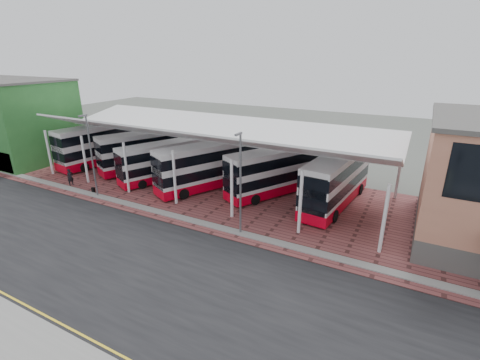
% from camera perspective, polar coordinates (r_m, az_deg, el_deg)
% --- Properties ---
extents(ground, '(140.00, 140.00, 0.00)m').
position_cam_1_polar(ground, '(24.12, -11.57, -13.89)').
color(ground, '#4F534D').
extents(road, '(120.00, 14.00, 0.02)m').
position_cam_1_polar(road, '(23.50, -13.16, -15.00)').
color(road, black).
rests_on(road, ground).
extents(forecourt, '(72.00, 16.00, 0.06)m').
position_cam_1_polar(forecourt, '(33.03, 5.55, -3.71)').
color(forecourt, brown).
rests_on(forecourt, ground).
extents(north_kerb, '(120.00, 0.80, 0.14)m').
position_cam_1_polar(north_kerb, '(28.37, -3.63, -7.78)').
color(north_kerb, slate).
rests_on(north_kerb, ground).
extents(yellow_line_near, '(120.00, 0.12, 0.01)m').
position_cam_1_polar(yellow_line_near, '(20.49, -25.01, -22.66)').
color(yellow_line_near, yellow).
rests_on(yellow_line_near, road).
extents(yellow_line_far, '(120.00, 0.12, 0.01)m').
position_cam_1_polar(yellow_line_far, '(20.60, -24.31, -22.25)').
color(yellow_line_far, yellow).
rests_on(yellow_line_far, road).
extents(canopy, '(37.00, 11.63, 7.07)m').
position_cam_1_polar(canopy, '(35.64, -5.57, 7.84)').
color(canopy, white).
rests_on(canopy, ground).
extents(shop_green, '(6.40, 10.20, 10.22)m').
position_cam_1_polar(shop_green, '(51.21, -30.85, 8.10)').
color(shop_green, '#307331').
rests_on(shop_green, ground).
extents(shop_cream, '(6.40, 10.20, 10.22)m').
position_cam_1_polar(shop_cream, '(56.82, -34.37, 8.37)').
color(shop_cream, beige).
rests_on(shop_cream, ground).
extents(lamp_west, '(0.16, 0.90, 8.07)m').
position_cam_1_polar(lamp_west, '(35.80, -23.24, 3.97)').
color(lamp_west, '#5D5E64').
rests_on(lamp_west, ground).
extents(lamp_east, '(0.16, 0.90, 8.07)m').
position_cam_1_polar(lamp_east, '(25.75, 0.05, -0.25)').
color(lamp_east, '#5D5E64').
rests_on(lamp_east, ground).
extents(bus_0, '(4.48, 12.23, 4.93)m').
position_cam_1_polar(bus_0, '(47.45, -21.39, 5.56)').
color(bus_0, silver).
rests_on(bus_0, forecourt).
extents(bus_1, '(6.99, 11.13, 4.57)m').
position_cam_1_polar(bus_1, '(43.05, -15.13, 4.63)').
color(bus_1, silver).
rests_on(bus_1, forecourt).
extents(bus_2, '(6.19, 10.20, 4.17)m').
position_cam_1_polar(bus_2, '(39.07, -12.33, 3.01)').
color(bus_2, silver).
rests_on(bus_2, forecourt).
extents(bus_3, '(7.29, 11.28, 4.65)m').
position_cam_1_polar(bus_3, '(35.88, -5.21, 2.27)').
color(bus_3, silver).
rests_on(bus_3, forecourt).
extents(bus_4, '(7.40, 10.86, 4.52)m').
position_cam_1_polar(bus_4, '(34.50, 6.01, 1.39)').
color(bus_4, silver).
rests_on(bus_4, forecourt).
extents(bus_5, '(3.83, 11.73, 4.75)m').
position_cam_1_polar(bus_5, '(32.94, 15.57, 0.02)').
color(bus_5, silver).
rests_on(bus_5, forecourt).
extents(pedestrian, '(0.56, 0.73, 1.79)m').
position_cam_1_polar(pedestrian, '(40.97, -26.08, 0.44)').
color(pedestrian, black).
rests_on(pedestrian, forecourt).
extents(suitcase, '(0.31, 0.22, 0.54)m').
position_cam_1_polar(suitcase, '(38.03, -22.93, -1.52)').
color(suitcase, black).
rests_on(suitcase, forecourt).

